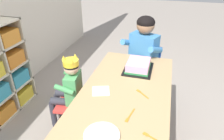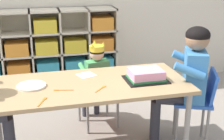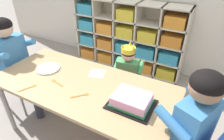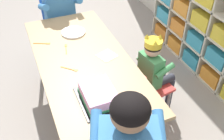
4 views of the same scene
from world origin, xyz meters
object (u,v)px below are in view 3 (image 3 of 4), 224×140
object	(u,v)px
child_with_crown	(128,70)
adult_helper_seated	(16,57)
guest_at_table_side	(185,120)
fork_scattered_mid_table	(81,95)
classroom_chair_blue	(125,87)
fork_beside_plate_stack	(28,88)
classroom_chair_adult_side	(13,72)
birthday_cake_on_tray	(132,101)
paper_plate_stack	(48,68)
fork_near_child_seat	(56,82)
activity_table	(83,89)

from	to	relation	value
child_with_crown	adult_helper_seated	xyz separation A→B (m)	(-1.02, -0.52, 0.13)
guest_at_table_side	fork_scattered_mid_table	xyz separation A→B (m)	(-0.75, -0.12, -0.00)
classroom_chair_blue	fork_beside_plate_stack	xyz separation A→B (m)	(-0.53, -0.70, 0.26)
child_with_crown	classroom_chair_adult_side	bearing A→B (deg)	16.51
birthday_cake_on_tray	classroom_chair_adult_side	bearing A→B (deg)	177.58
paper_plate_stack	fork_near_child_seat	size ratio (longest dim) A/B	1.51
fork_scattered_mid_table	birthday_cake_on_tray	bearing A→B (deg)	145.83
classroom_chair_blue	classroom_chair_adult_side	size ratio (longest dim) A/B	0.85
classroom_chair_adult_side	paper_plate_stack	xyz separation A→B (m)	(0.55, 0.01, 0.20)
classroom_chair_blue	classroom_chair_adult_side	world-z (taller)	classroom_chair_adult_side
classroom_chair_adult_side	fork_scattered_mid_table	xyz separation A→B (m)	(1.04, -0.15, 0.19)
adult_helper_seated	fork_near_child_seat	bearing A→B (deg)	-105.87
activity_table	fork_beside_plate_stack	size ratio (longest dim) A/B	11.20
guest_at_table_side	paper_plate_stack	world-z (taller)	guest_at_table_side
classroom_chair_blue	adult_helper_seated	size ratio (longest dim) A/B	0.59
fork_scattered_mid_table	activity_table	bearing A→B (deg)	-106.32
fork_near_child_seat	classroom_chair_blue	bearing A→B (deg)	66.10
adult_helper_seated	fork_near_child_seat	xyz separation A→B (m)	(0.65, -0.12, -0.01)
child_with_crown	fork_near_child_seat	xyz separation A→B (m)	(-0.37, -0.64, 0.12)
adult_helper_seated	fork_scattered_mid_table	size ratio (longest dim) A/B	9.34
birthday_cake_on_tray	paper_plate_stack	distance (m)	0.88
activity_table	birthday_cake_on_tray	size ratio (longest dim) A/B	4.78
fork_near_child_seat	birthday_cake_on_tray	bearing A→B (deg)	16.38
fork_near_child_seat	child_with_crown	bearing A→B (deg)	71.86
activity_table	fork_beside_plate_stack	xyz separation A→B (m)	(-0.35, -0.25, 0.06)
guest_at_table_side	fork_beside_plate_stack	bearing A→B (deg)	-55.84
classroom_chair_adult_side	paper_plate_stack	size ratio (longest dim) A/B	3.33
paper_plate_stack	adult_helper_seated	bearing A→B (deg)	-179.46
adult_helper_seated	birthday_cake_on_tray	bearing A→B (deg)	-98.42
classroom_chair_blue	child_with_crown	xyz separation A→B (m)	(-0.01, 0.11, 0.14)
classroom_chair_blue	fork_near_child_seat	world-z (taller)	fork_near_child_seat
classroom_chair_adult_side	fork_near_child_seat	xyz separation A→B (m)	(0.77, -0.11, 0.19)
fork_scattered_mid_table	fork_beside_plate_stack	xyz separation A→B (m)	(-0.43, -0.12, 0.00)
child_with_crown	fork_beside_plate_stack	world-z (taller)	child_with_crown
classroom_chair_adult_side	guest_at_table_side	size ratio (longest dim) A/B	0.69
classroom_chair_adult_side	birthday_cake_on_tray	world-z (taller)	same
classroom_chair_blue	birthday_cake_on_tray	distance (m)	0.63
classroom_chair_adult_side	fork_beside_plate_stack	xyz separation A→B (m)	(0.62, -0.27, 0.19)
birthday_cake_on_tray	fork_scattered_mid_table	xyz separation A→B (m)	(-0.38, -0.09, -0.04)
child_with_crown	adult_helper_seated	bearing A→B (deg)	18.48
classroom_chair_blue	fork_scattered_mid_table	bearing A→B (deg)	70.66
birthday_cake_on_tray	adult_helper_seated	bearing A→B (deg)	176.89
classroom_chair_blue	paper_plate_stack	xyz separation A→B (m)	(-0.60, -0.41, 0.27)
fork_near_child_seat	fork_scattered_mid_table	world-z (taller)	same
activity_table	fork_beside_plate_stack	world-z (taller)	fork_beside_plate_stack
guest_at_table_side	birthday_cake_on_tray	world-z (taller)	guest_at_table_side
birthday_cake_on_tray	paper_plate_stack	bearing A→B (deg)	175.08
activity_table	paper_plate_stack	world-z (taller)	paper_plate_stack
birthday_cake_on_tray	paper_plate_stack	world-z (taller)	birthday_cake_on_tray
child_with_crown	fork_near_child_seat	bearing A→B (deg)	51.35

